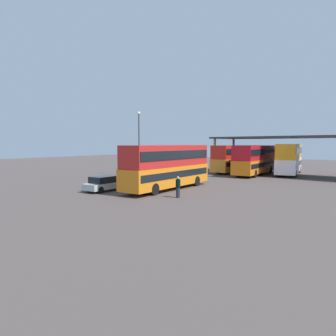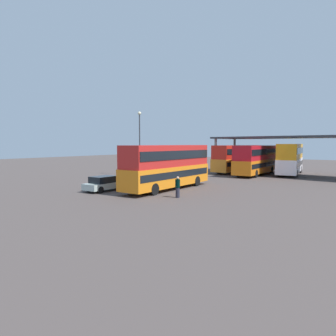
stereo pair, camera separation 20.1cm
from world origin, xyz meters
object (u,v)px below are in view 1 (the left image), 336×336
object	(u,v)px
parked_hatchback	(104,184)
lamppost_tall	(139,136)
double_decker_mid_row	(255,159)
double_decker_far_right	(289,158)
pedestrian_waiting	(178,187)
double_decker_near_canopy	(236,157)
double_decker_main	(168,165)

from	to	relation	value
parked_hatchback	lamppost_tall	world-z (taller)	lamppost_tall
double_decker_mid_row	double_decker_far_right	size ratio (longest dim) A/B	1.02
lamppost_tall	pedestrian_waiting	world-z (taller)	lamppost_tall
double_decker_far_right	pedestrian_waiting	size ratio (longest dim) A/B	6.66
parked_hatchback	double_decker_far_right	size ratio (longest dim) A/B	0.36
parked_hatchback	lamppost_tall	bearing A→B (deg)	26.95
double_decker_near_canopy	double_decker_mid_row	distance (m)	4.34
double_decker_near_canopy	pedestrian_waiting	xyz separation A→B (m)	(4.40, -23.71, -1.38)
double_decker_main	lamppost_tall	bearing A→B (deg)	52.70
double_decker_mid_row	parked_hatchback	bearing A→B (deg)	162.93
parked_hatchback	double_decker_near_canopy	distance (m)	24.66
parked_hatchback	lamppost_tall	distance (m)	14.38
double_decker_mid_row	pedestrian_waiting	world-z (taller)	double_decker_mid_row
double_decker_main	pedestrian_waiting	xyz separation A→B (m)	(3.22, -3.40, -1.43)
double_decker_main	parked_hatchback	bearing A→B (deg)	136.07
lamppost_tall	pedestrian_waiting	size ratio (longest dim) A/B	5.04
double_decker_main	double_decker_mid_row	world-z (taller)	double_decker_main
double_decker_main	double_decker_near_canopy	xyz separation A→B (m)	(-1.18, 20.31, -0.05)
double_decker_near_canopy	double_decker_far_right	size ratio (longest dim) A/B	1.03
parked_hatchback	double_decker_far_right	xyz separation A→B (m)	(10.42, 25.27, 1.66)
lamppost_tall	pedestrian_waiting	xyz separation A→B (m)	(13.32, -11.54, -4.46)
parked_hatchback	double_decker_far_right	distance (m)	27.39
double_decker_main	pedestrian_waiting	size ratio (longest dim) A/B	6.65
double_decker_mid_row	pedestrian_waiting	xyz separation A→B (m)	(0.76, -21.34, -1.38)
double_decker_main	parked_hatchback	world-z (taller)	double_decker_main
double_decker_main	double_decker_mid_row	distance (m)	18.11
parked_hatchback	pedestrian_waiting	size ratio (longest dim) A/B	2.39
parked_hatchback	double_decker_near_canopy	bearing A→B (deg)	-5.81
double_decker_near_canopy	lamppost_tall	world-z (taller)	lamppost_tall
double_decker_main	pedestrian_waiting	distance (m)	4.90
pedestrian_waiting	double_decker_near_canopy	bearing A→B (deg)	-138.03
double_decker_near_canopy	lamppost_tall	size ratio (longest dim) A/B	1.35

